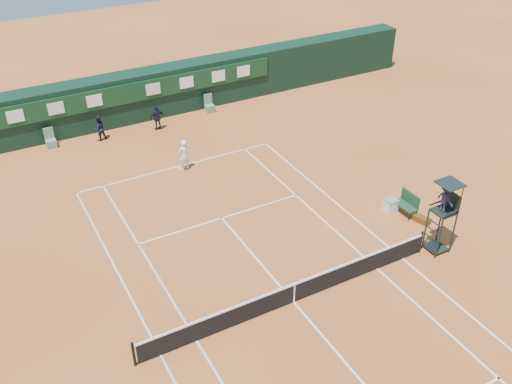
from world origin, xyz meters
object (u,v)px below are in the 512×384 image
cooler (390,205)px  player (184,155)px  tennis_net (294,292)px  player_bench (408,202)px  umpire_chair (445,203)px

cooler → player: size_ratio=0.37×
cooler → player: bearing=130.5°
tennis_net → cooler: size_ratio=20.00×
cooler → player: (-7.13, 8.35, 0.55)m
cooler → player: 10.99m
tennis_net → player_bench: 8.33m
player_bench → cooler: size_ratio=1.86×
tennis_net → cooler: 7.99m
player → player_bench: bearing=115.1°
tennis_net → player_bench: (7.92, 2.57, 0.09)m
umpire_chair → cooler: bearing=86.1°
umpire_chair → cooler: umpire_chair is taller
cooler → player_bench: bearing=-42.9°
umpire_chair → tennis_net: bearing=178.2°
umpire_chair → player: 13.64m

